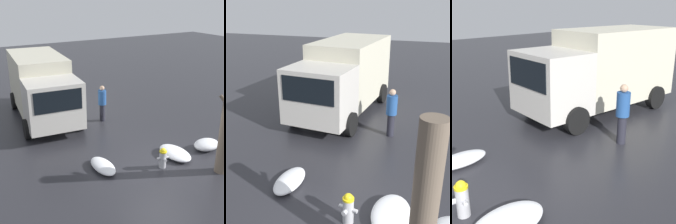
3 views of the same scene
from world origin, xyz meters
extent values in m
plane|color=#28282D|center=(0.00, 0.00, 0.00)|extent=(60.00, 60.00, 0.00)
cylinder|color=#B7B7BC|center=(0.00, 0.00, 0.31)|extent=(0.25, 0.25, 0.61)
cylinder|color=yellow|center=(0.00, 0.00, 0.64)|extent=(0.27, 0.27, 0.05)
sphere|color=yellow|center=(0.00, 0.00, 0.67)|extent=(0.22, 0.22, 0.22)
cylinder|color=#B7B7BC|center=(-0.17, 0.04, 0.38)|extent=(0.12, 0.13, 0.11)
cylinder|color=#B7B7BC|center=(-0.04, -0.17, 0.38)|extent=(0.11, 0.12, 0.09)
cylinder|color=#B7B7BC|center=(0.04, 0.17, 0.38)|extent=(0.11, 0.12, 0.09)
cube|color=beige|center=(4.57, 2.41, 1.47)|extent=(2.07, 2.54, 2.04)
cube|color=black|center=(3.65, 2.51, 1.88)|extent=(0.23, 1.98, 0.90)
cube|color=beige|center=(7.67, 2.10, 1.76)|extent=(4.60, 2.80, 2.62)
cylinder|color=black|center=(4.54, 1.23, 0.45)|extent=(0.92, 0.37, 0.90)
cylinder|color=black|center=(4.78, 3.58, 0.45)|extent=(0.92, 0.37, 0.90)
cylinder|color=black|center=(8.64, 0.81, 0.45)|extent=(0.92, 0.37, 0.90)
cylinder|color=black|center=(8.88, 3.16, 0.45)|extent=(0.92, 0.37, 0.90)
cylinder|color=#23232D|center=(4.97, -0.19, 0.43)|extent=(0.27, 0.27, 0.85)
cylinder|color=#234C8C|center=(4.97, -0.19, 1.21)|extent=(0.39, 0.39, 0.71)
sphere|color=tan|center=(4.97, -0.19, 1.68)|extent=(0.23, 0.23, 0.23)
ellipsoid|color=white|center=(0.96, 1.95, 0.13)|extent=(1.40, 0.69, 0.26)
ellipsoid|color=white|center=(0.39, -0.93, 0.15)|extent=(1.51, 0.91, 0.30)
ellipsoid|color=white|center=(0.21, -2.42, 0.21)|extent=(0.80, 1.11, 0.42)
camera|label=1|loc=(-7.67, 6.52, 6.01)|focal=50.00mm
camera|label=2|loc=(-5.62, -1.56, 4.96)|focal=50.00mm
camera|label=3|loc=(-2.22, -5.01, 3.93)|focal=50.00mm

